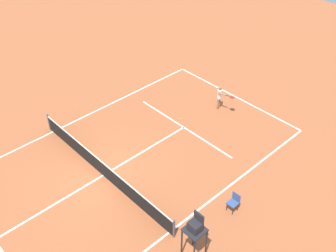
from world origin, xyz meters
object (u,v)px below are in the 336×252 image
at_px(courtside_chair_mid, 234,202).
at_px(tennis_ball, 180,119).
at_px(player_serving, 220,96).
at_px(umpire_chair, 195,229).

bearing_deg(courtside_chair_mid, tennis_ball, -25.26).
bearing_deg(player_serving, tennis_ball, -30.17).
bearing_deg(courtside_chair_mid, umpire_chair, 97.71).
height_order(player_serving, tennis_ball, player_serving).
relative_size(tennis_ball, courtside_chair_mid, 0.07).
xyz_separation_m(player_serving, umpire_chair, (-6.20, 8.71, 0.65)).
relative_size(player_serving, umpire_chair, 0.67).
relative_size(player_serving, courtside_chair_mid, 1.70).
height_order(umpire_chair, courtside_chair_mid, umpire_chair).
distance_m(player_serving, courtside_chair_mid, 8.10).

